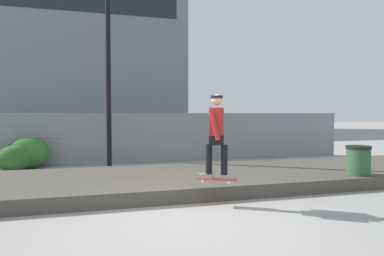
{
  "coord_description": "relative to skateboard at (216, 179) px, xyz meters",
  "views": [
    {
      "loc": [
        -1.41,
        -5.43,
        1.82
      ],
      "look_at": [
        1.28,
        4.36,
        1.39
      ],
      "focal_mm": 31.22,
      "sensor_mm": 36.0,
      "label": 1
    }
  ],
  "objects": [
    {
      "name": "shrub_center",
      "position": [
        -4.53,
        5.88,
        -0.0
      ],
      "size": [
        1.37,
        1.12,
        1.06
      ],
      "color": "#336B2D",
      "rests_on": "ground_plane"
    },
    {
      "name": "skater",
      "position": [
        0.0,
        0.0,
        0.94
      ],
      "size": [
        0.68,
        0.62,
        1.66
      ],
      "color": "gray",
      "rests_on": "skateboard"
    },
    {
      "name": "ground_plane",
      "position": [
        -0.79,
        -0.74,
        -0.53
      ],
      "size": [
        120.0,
        120.0,
        0.0
      ],
      "primitive_type": "plane",
      "color": "gray"
    },
    {
      "name": "street_lamp",
      "position": [
        -1.92,
        5.18,
        4.11
      ],
      "size": [
        0.44,
        0.44,
        7.57
      ],
      "color": "black",
      "rests_on": "ground_plane"
    },
    {
      "name": "skateboard",
      "position": [
        0.0,
        0.0,
        0.0
      ],
      "size": [
        0.8,
        0.56,
        0.07
      ],
      "color": "#B22D2D"
    },
    {
      "name": "chain_fence",
      "position": [
        -0.79,
        6.32,
        0.4
      ],
      "size": [
        17.04,
        0.06,
        1.85
      ],
      "color": "gray",
      "rests_on": "ground_plane"
    },
    {
      "name": "trash_bin",
      "position": [
        3.96,
        0.67,
        -0.01
      ],
      "size": [
        0.59,
        0.59,
        1.03
      ],
      "color": "#2D5133",
      "rests_on": "ground_plane"
    },
    {
      "name": "shrub_left",
      "position": [
        -4.82,
        5.46,
        -0.12
      ],
      "size": [
        1.06,
        0.87,
        0.82
      ],
      "color": "#2D5B28",
      "rests_on": "ground_plane"
    },
    {
      "name": "library_building",
      "position": [
        -8.9,
        34.67,
        10.03
      ],
      "size": [
        31.69,
        12.07,
        21.12
      ],
      "color": "slate",
      "rests_on": "ground_plane"
    },
    {
      "name": "gravel_berm",
      "position": [
        -0.79,
        1.99,
        -0.38
      ],
      "size": [
        17.58,
        3.45,
        0.3
      ],
      "primitive_type": "cube",
      "color": "#4C473F",
      "rests_on": "ground_plane"
    },
    {
      "name": "parked_car_mid",
      "position": [
        1.72,
        8.92,
        0.31
      ],
      "size": [
        4.48,
        2.11,
        1.66
      ],
      "color": "black",
      "rests_on": "ground_plane"
    },
    {
      "name": "parked_car_near",
      "position": [
        -4.11,
        8.47,
        0.31
      ],
      "size": [
        4.46,
        2.08,
        1.66
      ],
      "color": "maroon",
      "rests_on": "ground_plane"
    }
  ]
}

